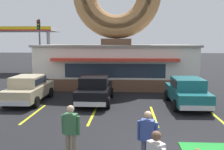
# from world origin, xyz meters

# --- Properties ---
(donut_shop_building) EXTENTS (12.30, 6.75, 10.96)m
(donut_shop_building) POSITION_xyz_m (-2.59, 13.94, 3.74)
(donut_shop_building) COLOR brown
(donut_shop_building) RESTS_ON ground
(mini_donut_mid_left) EXTENTS (0.13, 0.13, 0.04)m
(mini_donut_mid_left) POSITION_xyz_m (0.68, 0.91, 0.05)
(mini_donut_mid_left) COLOR #D17F47
(mini_donut_mid_left) RESTS_ON putting_mat
(car_black) EXTENTS (1.98, 4.56, 1.60)m
(car_black) POSITION_xyz_m (-3.58, 7.62, 0.87)
(car_black) COLOR black
(car_black) RESTS_ON ground
(car_champagne) EXTENTS (2.01, 4.58, 1.60)m
(car_champagne) POSITION_xyz_m (-7.54, 7.51, 0.87)
(car_champagne) COLOR #BCAD89
(car_champagne) RESTS_ON ground
(car_teal) EXTENTS (2.03, 4.58, 1.60)m
(car_teal) POSITION_xyz_m (1.69, 7.16, 0.87)
(car_teal) COLOR #196066
(car_teal) RESTS_ON ground
(pedestrian_hooded_kid) EXTENTS (0.57, 0.34, 1.68)m
(pedestrian_hooded_kid) POSITION_xyz_m (-1.07, -0.43, 0.94)
(pedestrian_hooded_kid) COLOR #474C66
(pedestrian_hooded_kid) RESTS_ON ground
(pedestrian_leather_jacket_man) EXTENTS (0.59, 0.31, 1.73)m
(pedestrian_leather_jacket_man) POSITION_xyz_m (-3.33, -0.08, 0.96)
(pedestrian_leather_jacket_man) COLOR #7F7056
(pedestrian_leather_jacket_man) RESTS_ON ground
(trash_bin) EXTENTS (0.57, 0.57, 0.97)m
(trash_bin) POSITION_xyz_m (-7.71, 11.02, 0.50)
(trash_bin) COLOR #51565B
(trash_bin) RESTS_ON ground
(traffic_light_pole) EXTENTS (0.28, 0.47, 5.80)m
(traffic_light_pole) POSITION_xyz_m (-10.29, 17.71, 3.71)
(traffic_light_pole) COLOR #595B60
(traffic_light_pole) RESTS_ON ground
(gas_station_canopy) EXTENTS (9.00, 4.46, 5.30)m
(gas_station_canopy) POSITION_xyz_m (-14.47, 22.78, 4.86)
(gas_station_canopy) COLOR silver
(gas_station_canopy) RESTS_ON ground
(parking_stripe_far_left) EXTENTS (0.12, 3.60, 0.01)m
(parking_stripe_far_left) POSITION_xyz_m (-6.36, 5.00, 0.00)
(parking_stripe_far_left) COLOR yellow
(parking_stripe_far_left) RESTS_ON ground
(parking_stripe_left) EXTENTS (0.12, 3.60, 0.01)m
(parking_stripe_left) POSITION_xyz_m (-3.36, 5.00, 0.00)
(parking_stripe_left) COLOR yellow
(parking_stripe_left) RESTS_ON ground
(parking_stripe_mid_left) EXTENTS (0.12, 3.60, 0.01)m
(parking_stripe_mid_left) POSITION_xyz_m (-0.36, 5.00, 0.00)
(parking_stripe_mid_left) COLOR yellow
(parking_stripe_mid_left) RESTS_ON ground
(parking_stripe_centre) EXTENTS (0.12, 3.60, 0.01)m
(parking_stripe_centre) POSITION_xyz_m (2.64, 5.00, 0.00)
(parking_stripe_centre) COLOR yellow
(parking_stripe_centre) RESTS_ON ground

